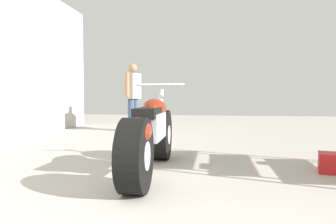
# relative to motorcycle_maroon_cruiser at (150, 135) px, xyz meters

# --- Properties ---
(ground_plane) EXTENTS (18.36, 18.36, 0.00)m
(ground_plane) POSITION_rel_motorcycle_maroon_cruiser_xyz_m (-0.00, 1.25, -0.42)
(ground_plane) COLOR #A8A399
(motorcycle_maroon_cruiser) EXTENTS (0.64, 2.16, 1.01)m
(motorcycle_maroon_cruiser) POSITION_rel_motorcycle_maroon_cruiser_xyz_m (0.00, 0.00, 0.00)
(motorcycle_maroon_cruiser) COLOR black
(motorcycle_maroon_cruiser) RESTS_ON ground_plane
(mechanic_in_blue) EXTENTS (0.33, 0.65, 1.62)m
(mechanic_in_blue) POSITION_rel_motorcycle_maroon_cruiser_xyz_m (-1.24, 4.03, 0.49)
(mechanic_in_blue) COLOR #384766
(mechanic_in_blue) RESTS_ON ground_plane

